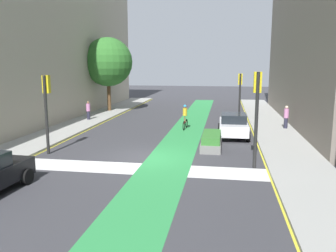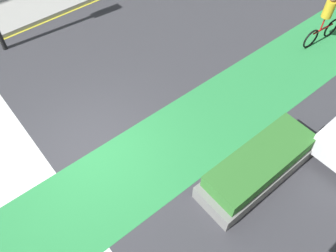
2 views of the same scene
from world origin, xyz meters
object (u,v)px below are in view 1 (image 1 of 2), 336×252
object	(u,v)px
car_white_right_far	(233,125)
median_planter	(211,141)
pedestrian_sidewalk_right_a	(286,117)
traffic_signal_far_right	(240,88)
traffic_signal_near_right	(257,101)
pedestrian_sidewalk_left_a	(88,110)
traffic_signal_near_left	(46,99)
cyclist_in_lane	(185,116)
street_tree_near	(108,62)

from	to	relation	value
car_white_right_far	median_planter	world-z (taller)	car_white_right_far
pedestrian_sidewalk_right_a	median_planter	world-z (taller)	pedestrian_sidewalk_right_a
pedestrian_sidewalk_right_a	median_planter	distance (m)	8.23
traffic_signal_far_right	pedestrian_sidewalk_right_a	world-z (taller)	traffic_signal_far_right
pedestrian_sidewalk_right_a	median_planter	size ratio (longest dim) A/B	0.51
traffic_signal_near_right	pedestrian_sidewalk_left_a	bearing A→B (deg)	138.06
pedestrian_sidewalk_left_a	traffic_signal_near_right	bearing A→B (deg)	-41.94
median_planter	traffic_signal_far_right	bearing A→B (deg)	79.69
traffic_signal_near_right	pedestrian_sidewalk_right_a	size ratio (longest dim) A/B	2.68
car_white_right_far	median_planter	bearing A→B (deg)	-111.04
traffic_signal_near_left	traffic_signal_near_right	bearing A→B (deg)	-4.61
cyclist_in_lane	street_tree_near	size ratio (longest dim) A/B	0.26
traffic_signal_far_right	car_white_right_far	world-z (taller)	traffic_signal_far_right
car_white_right_far	cyclist_in_lane	distance (m)	4.12
traffic_signal_near_right	pedestrian_sidewalk_right_a	xyz separation A→B (m)	(3.00, 9.98, -2.13)
cyclist_in_lane	pedestrian_sidewalk_right_a	distance (m)	7.39
traffic_signal_near_left	traffic_signal_far_right	bearing A→B (deg)	51.70
traffic_signal_near_left	median_planter	distance (m)	9.45
pedestrian_sidewalk_right_a	traffic_signal_near_right	bearing A→B (deg)	-106.75
cyclist_in_lane	pedestrian_sidewalk_right_a	world-z (taller)	cyclist_in_lane
car_white_right_far	street_tree_near	xyz separation A→B (m)	(-12.17, 10.51, 4.19)
pedestrian_sidewalk_left_a	traffic_signal_far_right	bearing A→B (deg)	12.26
traffic_signal_near_right	traffic_signal_far_right	distance (m)	14.33
street_tree_near	car_white_right_far	bearing A→B (deg)	-40.81
traffic_signal_far_right	cyclist_in_lane	xyz separation A→B (m)	(-4.14, -5.15, -1.84)
traffic_signal_near_left	car_white_right_far	distance (m)	11.90
car_white_right_far	pedestrian_sidewalk_right_a	size ratio (longest dim) A/B	2.54
street_tree_near	traffic_signal_near_right	bearing A→B (deg)	-53.31
traffic_signal_far_right	pedestrian_sidewalk_left_a	size ratio (longest dim) A/B	2.58
traffic_signal_far_right	cyclist_in_lane	world-z (taller)	traffic_signal_far_right
traffic_signal_near_right	car_white_right_far	distance (m)	7.41
traffic_signal_far_right	pedestrian_sidewalk_right_a	bearing A→B (deg)	-53.55
cyclist_in_lane	median_planter	bearing A→B (deg)	-68.60
traffic_signal_far_right	pedestrian_sidewalk_left_a	xyz separation A→B (m)	(-12.67, -2.75, -1.88)
traffic_signal_far_right	pedestrian_sidewalk_right_a	size ratio (longest dim) A/B	2.40
traffic_signal_near_right	median_planter	distance (m)	5.00
traffic_signal_near_right	traffic_signal_far_right	world-z (taller)	traffic_signal_near_right
pedestrian_sidewalk_left_a	car_white_right_far	bearing A→B (deg)	-20.90
traffic_signal_far_right	median_planter	size ratio (longest dim) A/B	1.22
traffic_signal_near_right	car_white_right_far	xyz separation A→B (m)	(-0.86, 6.98, -2.32)
pedestrian_sidewalk_left_a	cyclist_in_lane	bearing A→B (deg)	-15.71
street_tree_near	median_planter	bearing A→B (deg)	-51.96
traffic_signal_near_right	street_tree_near	xyz separation A→B (m)	(-13.03, 17.49, 1.87)
traffic_signal_far_right	cyclist_in_lane	distance (m)	6.86
median_planter	street_tree_near	bearing A→B (deg)	128.04
traffic_signal_near_right	pedestrian_sidewalk_left_a	distance (m)	17.45
cyclist_in_lane	street_tree_near	world-z (taller)	street_tree_near
traffic_signal_far_right	car_white_right_far	size ratio (longest dim) A/B	0.95
pedestrian_sidewalk_right_a	cyclist_in_lane	bearing A→B (deg)	-173.77
cyclist_in_lane	pedestrian_sidewalk_left_a	bearing A→B (deg)	164.29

